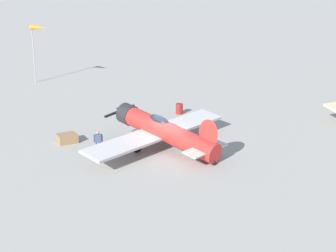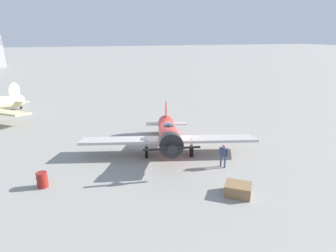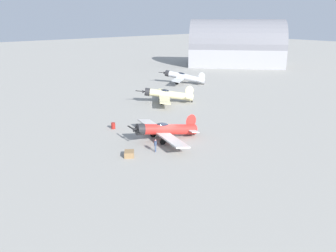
{
  "view_description": "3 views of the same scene",
  "coord_description": "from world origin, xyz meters",
  "px_view_note": "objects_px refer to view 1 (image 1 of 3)",
  "views": [
    {
      "loc": [
        31.97,
        15.39,
        13.16
      ],
      "look_at": [
        -0.0,
        0.0,
        1.8
      ],
      "focal_mm": 59.4,
      "sensor_mm": 36.0,
      "label": 1
    },
    {
      "loc": [
        -6.16,
        -18.43,
        8.19
      ],
      "look_at": [
        -0.0,
        0.0,
        1.8
      ],
      "focal_mm": 29.76,
      "sensor_mm": 36.0,
      "label": 2
    },
    {
      "loc": [
        32.39,
        -28.08,
        15.4
      ],
      "look_at": [
        -0.0,
        0.0,
        1.8
      ],
      "focal_mm": 37.18,
      "sensor_mm": 36.0,
      "label": 3
    }
  ],
  "objects_px": {
    "airplane_foreground": "(163,131)",
    "equipment_crate": "(67,138)",
    "ground_crew_mechanic": "(98,140)",
    "windsock_mast": "(38,30)",
    "fuel_drum": "(179,109)"
  },
  "relations": [
    {
      "from": "airplane_foreground",
      "to": "equipment_crate",
      "type": "height_order",
      "value": "airplane_foreground"
    },
    {
      "from": "ground_crew_mechanic",
      "to": "windsock_mast",
      "type": "distance_m",
      "value": 22.4
    },
    {
      "from": "airplane_foreground",
      "to": "windsock_mast",
      "type": "xyz_separation_m",
      "value": [
        -12.21,
        -19.82,
        4.07
      ]
    },
    {
      "from": "ground_crew_mechanic",
      "to": "windsock_mast",
      "type": "xyz_separation_m",
      "value": [
        -14.74,
        -16.26,
        4.49
      ]
    },
    {
      "from": "equipment_crate",
      "to": "windsock_mast",
      "type": "height_order",
      "value": "windsock_mast"
    },
    {
      "from": "airplane_foreground",
      "to": "fuel_drum",
      "type": "distance_m",
      "value": 8.75
    },
    {
      "from": "windsock_mast",
      "to": "airplane_foreground",
      "type": "bearing_deg",
      "value": 58.37
    },
    {
      "from": "ground_crew_mechanic",
      "to": "windsock_mast",
      "type": "relative_size",
      "value": 0.26
    },
    {
      "from": "airplane_foreground",
      "to": "ground_crew_mechanic",
      "type": "bearing_deg",
      "value": 51.08
    },
    {
      "from": "ground_crew_mechanic",
      "to": "windsock_mast",
      "type": "height_order",
      "value": "windsock_mast"
    },
    {
      "from": "equipment_crate",
      "to": "windsock_mast",
      "type": "relative_size",
      "value": 0.29
    },
    {
      "from": "fuel_drum",
      "to": "equipment_crate",
      "type": "bearing_deg",
      "value": -22.8
    },
    {
      "from": "fuel_drum",
      "to": "airplane_foreground",
      "type": "bearing_deg",
      "value": 17.02
    },
    {
      "from": "airplane_foreground",
      "to": "fuel_drum",
      "type": "xyz_separation_m",
      "value": [
        -8.32,
        -2.55,
        -0.92
      ]
    },
    {
      "from": "ground_crew_mechanic",
      "to": "fuel_drum",
      "type": "xyz_separation_m",
      "value": [
        -10.86,
        1.01,
        -0.5
      ]
    }
  ]
}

